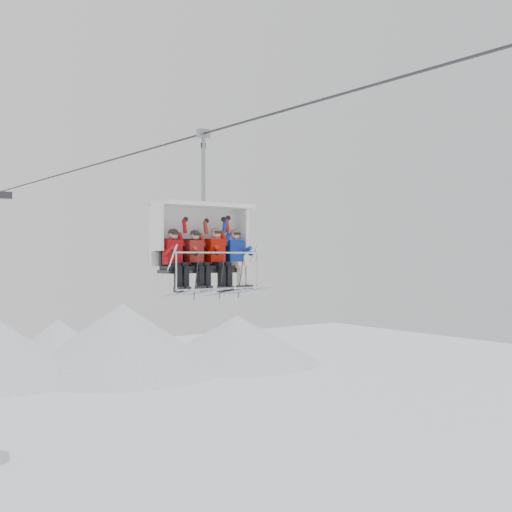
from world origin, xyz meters
TOP-DOWN VIEW (x-y plane):
  - haul_cable at (0.00, 0.00)m, footprint 0.06×50.00m
  - chairlift_carrier at (0.00, 2.33)m, footprint 2.55×1.17m
  - skier_far_left at (-0.91, 2.02)m, footprint 0.41×1.69m
  - skier_center_left at (-0.30, 2.02)m, footprint 0.40×1.69m
  - skier_center_right at (0.32, 2.02)m, footprint 0.44×1.69m
  - skier_far_right at (0.90, 2.02)m, footprint 0.42×1.69m

SIDE VIEW (x-z plane):
  - skier_center_left at x=-0.30m, z-range 9.40..11.01m
  - skier_far_left at x=-0.91m, z-range 9.40..11.03m
  - skier_far_right at x=0.90m, z-range 9.39..11.06m
  - skier_center_right at x=0.32m, z-range 9.38..11.10m
  - chairlift_carrier at x=0.00m, z-range 8.72..12.70m
  - haul_cable at x=0.00m, z-range 13.27..13.33m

